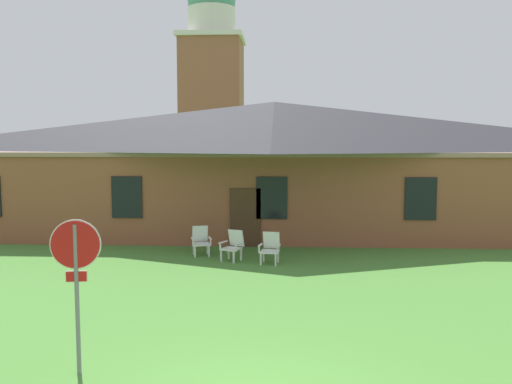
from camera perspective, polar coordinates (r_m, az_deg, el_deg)
The scene contains 6 objects.
brick_building at distance 24.22m, azimuth 1.92°, elevation 3.05°, with size 27.02×10.40×5.48m.
dome_tower at distance 45.11m, azimuth -4.60°, elevation 10.89°, with size 5.18×5.18×17.86m.
stop_sign at distance 9.23m, azimuth -18.30°, elevation -7.30°, with size 0.80×0.16×2.54m.
lawn_chair_by_porch at distance 18.22m, azimuth -5.80°, elevation -5.01°, with size 0.74×0.79×0.96m.
lawn_chair_near_door at distance 17.34m, azimuth -2.40°, elevation -5.52°, with size 0.81×0.85×0.96m.
lawn_chair_left_end at distance 16.94m, azimuth 1.51°, elevation -5.78°, with size 0.71×0.74×0.96m.
Camera 1 is at (0.42, -7.04, 3.78)m, focal length 38.27 mm.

